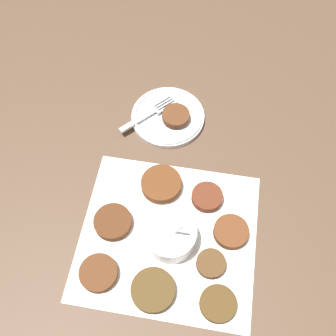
{
  "coord_description": "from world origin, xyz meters",
  "views": [
    {
      "loc": [
        -0.04,
        0.24,
        0.75
      ],
      "look_at": [
        0.03,
        -0.17,
        0.02
      ],
      "focal_mm": 42.0,
      "sensor_mm": 36.0,
      "label": 1
    }
  ],
  "objects_px": {
    "serving_plate": "(168,116)",
    "fork": "(154,110)",
    "fritter_on_plate": "(176,116)",
    "sauce_bowl": "(168,235)"
  },
  "relations": [
    {
      "from": "fritter_on_plate",
      "to": "fork",
      "type": "bearing_deg",
      "value": -10.32
    },
    {
      "from": "serving_plate",
      "to": "fork",
      "type": "height_order",
      "value": "fork"
    },
    {
      "from": "fork",
      "to": "fritter_on_plate",
      "type": "bearing_deg",
      "value": 169.68
    },
    {
      "from": "serving_plate",
      "to": "fork",
      "type": "xyz_separation_m",
      "value": [
        0.03,
        -0.0,
        0.01
      ]
    },
    {
      "from": "serving_plate",
      "to": "fritter_on_plate",
      "type": "xyz_separation_m",
      "value": [
        -0.02,
        0.01,
        0.02
      ]
    },
    {
      "from": "fritter_on_plate",
      "to": "sauce_bowl",
      "type": "bearing_deg",
      "value": 96.69
    },
    {
      "from": "sauce_bowl",
      "to": "fork",
      "type": "bearing_deg",
      "value": -73.61
    },
    {
      "from": "serving_plate",
      "to": "fritter_on_plate",
      "type": "height_order",
      "value": "fritter_on_plate"
    },
    {
      "from": "fork",
      "to": "serving_plate",
      "type": "bearing_deg",
      "value": 176.0
    },
    {
      "from": "sauce_bowl",
      "to": "fork",
      "type": "distance_m",
      "value": 0.31
    }
  ]
}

